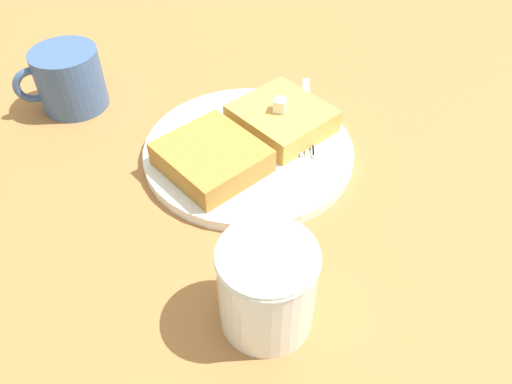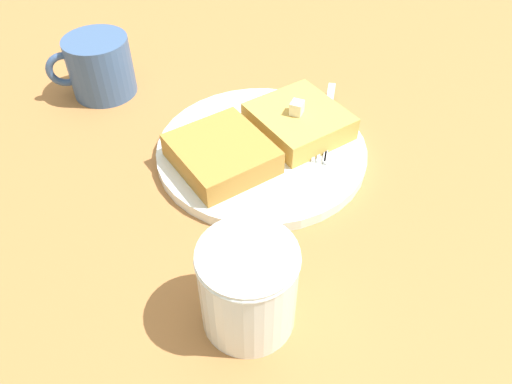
{
  "view_description": "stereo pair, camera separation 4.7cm",
  "coord_description": "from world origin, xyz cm",
  "px_view_note": "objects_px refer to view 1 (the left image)",
  "views": [
    {
      "loc": [
        25.37,
        48.81,
        40.59
      ],
      "look_at": [
        10.33,
        18.64,
        7.23
      ],
      "focal_mm": 35.0,
      "sensor_mm": 36.0,
      "label": 1
    },
    {
      "loc": [
        20.99,
        50.62,
        40.59
      ],
      "look_at": [
        10.33,
        18.64,
        7.23
      ],
      "focal_mm": 35.0,
      "sensor_mm": 36.0,
      "label": 2
    }
  ],
  "objects_px": {
    "fork": "(308,120)",
    "coffee_mug": "(69,79)",
    "syrup_jar": "(267,290)",
    "plate": "(249,150)"
  },
  "relations": [
    {
      "from": "syrup_jar",
      "to": "fork",
      "type": "bearing_deg",
      "value": -128.14
    },
    {
      "from": "fork",
      "to": "syrup_jar",
      "type": "bearing_deg",
      "value": 51.86
    },
    {
      "from": "plate",
      "to": "fork",
      "type": "height_order",
      "value": "fork"
    },
    {
      "from": "plate",
      "to": "fork",
      "type": "bearing_deg",
      "value": -172.09
    },
    {
      "from": "coffee_mug",
      "to": "plate",
      "type": "bearing_deg",
      "value": 129.45
    },
    {
      "from": "coffee_mug",
      "to": "fork",
      "type": "bearing_deg",
      "value": 143.54
    },
    {
      "from": "fork",
      "to": "coffee_mug",
      "type": "height_order",
      "value": "coffee_mug"
    },
    {
      "from": "plate",
      "to": "coffee_mug",
      "type": "relative_size",
      "value": 2.22
    },
    {
      "from": "fork",
      "to": "syrup_jar",
      "type": "distance_m",
      "value": 0.27
    },
    {
      "from": "fork",
      "to": "syrup_jar",
      "type": "relative_size",
      "value": 1.69
    }
  ]
}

